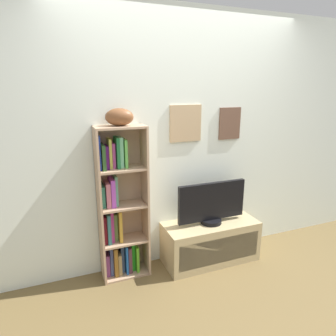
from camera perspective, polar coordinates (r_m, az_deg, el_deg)
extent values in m
cube|color=brown|center=(2.71, 13.27, -27.57)|extent=(5.20, 5.20, 0.04)
cube|color=silver|center=(3.03, 2.66, 5.13)|extent=(4.80, 0.06, 2.54)
cube|color=tan|center=(2.97, 3.40, 8.56)|extent=(0.33, 0.02, 0.36)
cube|color=gray|center=(2.97, 3.44, 8.55)|extent=(0.28, 0.01, 0.31)
cube|color=brown|center=(3.22, 11.77, 8.39)|extent=(0.25, 0.02, 0.33)
cube|color=#96A3BE|center=(3.22, 11.82, 8.38)|extent=(0.20, 0.01, 0.28)
cube|color=tan|center=(2.80, -12.98, -7.49)|extent=(0.02, 0.24, 1.48)
cube|color=tan|center=(2.89, -4.40, -6.44)|extent=(0.02, 0.24, 1.48)
cube|color=tan|center=(2.94, -9.14, -6.17)|extent=(0.45, 0.01, 1.48)
cube|color=tan|center=(3.18, -8.07, -19.22)|extent=(0.41, 0.23, 0.02)
cube|color=tan|center=(2.99, -8.34, -13.54)|extent=(0.41, 0.23, 0.02)
cube|color=tan|center=(2.84, -8.62, -7.17)|extent=(0.41, 0.23, 0.02)
cube|color=tan|center=(2.72, -8.92, -0.16)|extent=(0.41, 0.23, 0.02)
cube|color=tan|center=(2.65, -9.25, 7.78)|extent=(0.41, 0.23, 0.02)
cube|color=#773870|center=(3.12, -11.69, -17.48)|extent=(0.04, 0.14, 0.22)
cube|color=#405087|center=(3.11, -10.94, -16.78)|extent=(0.03, 0.14, 0.30)
cube|color=brown|center=(3.10, -10.20, -16.87)|extent=(0.03, 0.18, 0.30)
cube|color=#927A4C|center=(3.13, -9.46, -17.34)|extent=(0.03, 0.17, 0.22)
cube|color=#364A69|center=(3.13, -8.89, -16.41)|extent=(0.03, 0.13, 0.30)
cube|color=#1D5BAF|center=(3.12, -8.18, -16.56)|extent=(0.02, 0.17, 0.30)
cube|color=#552E3B|center=(3.13, -7.59, -16.63)|extent=(0.03, 0.17, 0.27)
cube|color=#21911C|center=(3.14, -6.92, -16.08)|extent=(0.03, 0.13, 0.31)
cube|color=#4F9F21|center=(3.14, -6.20, -16.49)|extent=(0.02, 0.18, 0.27)
cube|color=maroon|center=(2.93, -12.18, -11.23)|extent=(0.03, 0.16, 0.27)
cube|color=#30656B|center=(2.92, -11.47, -11.04)|extent=(0.03, 0.18, 0.29)
cube|color=#B5337A|center=(2.93, -10.85, -10.68)|extent=(0.03, 0.15, 0.31)
cube|color=#577439|center=(2.95, -10.18, -10.87)|extent=(0.03, 0.13, 0.27)
cube|color=gold|center=(2.93, -9.37, -10.62)|extent=(0.03, 0.18, 0.31)
cube|color=#2E735A|center=(2.80, -12.53, -5.22)|extent=(0.04, 0.15, 0.20)
cube|color=#B06072|center=(2.80, -11.59, -4.91)|extent=(0.04, 0.17, 0.23)
cube|color=purple|center=(2.80, -10.72, -4.54)|extent=(0.04, 0.17, 0.26)
cube|color=#5C9E7D|center=(2.81, -10.07, -4.15)|extent=(0.02, 0.14, 0.28)
cube|color=#1C38AD|center=(2.68, -13.20, 2.98)|extent=(0.02, 0.16, 0.31)
cube|color=#284E22|center=(2.68, -12.46, 2.13)|extent=(0.03, 0.19, 0.22)
cube|color=#471154|center=(2.71, -11.83, 2.11)|extent=(0.03, 0.15, 0.21)
cube|color=#C6C849|center=(2.72, -11.17, 2.81)|extent=(0.02, 0.13, 0.27)
cube|color=#AE4185|center=(2.73, -10.55, 2.46)|extent=(0.03, 0.13, 0.23)
cube|color=#1E6B36|center=(2.71, -9.80, 2.99)|extent=(0.03, 0.16, 0.28)
cube|color=#7BC999|center=(2.73, -9.16, 3.07)|extent=(0.03, 0.14, 0.28)
cube|color=#5CB549|center=(2.73, -8.35, 2.90)|extent=(0.02, 0.16, 0.26)
ellipsoid|color=brown|center=(2.64, -9.33, 9.64)|extent=(0.28, 0.22, 0.15)
cube|color=tan|center=(3.29, 8.09, -13.77)|extent=(1.00, 0.41, 0.43)
cube|color=#817351|center=(3.14, 9.94, -15.36)|extent=(0.90, 0.01, 0.28)
cylinder|color=black|center=(3.18, 8.25, -10.03)|extent=(0.22, 0.22, 0.04)
cube|color=black|center=(3.09, 8.41, -6.35)|extent=(0.74, 0.04, 0.40)
cube|color=#ABCFEA|center=(3.08, 8.52, -6.43)|extent=(0.70, 0.01, 0.36)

